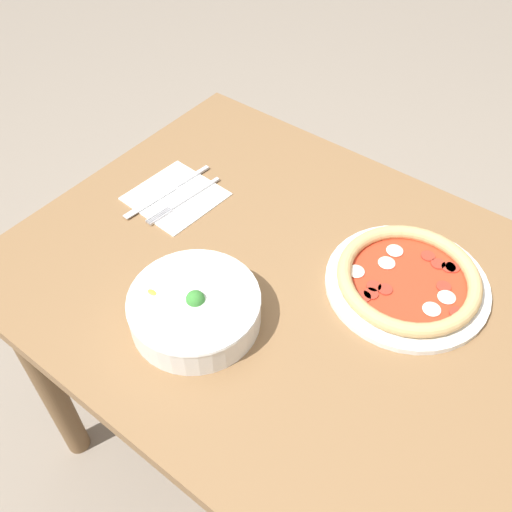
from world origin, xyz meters
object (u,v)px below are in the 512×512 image
Objects in this scene: bowl at (194,308)px; fork at (185,199)px; knife at (172,189)px; pizza at (408,280)px.

bowl reaches higher than fork.
knife is at bearing -93.13° from fork.
bowl is 0.31m from fork.
fork and knife have the same top height.
fork is (0.47, 0.07, -0.01)m from pizza.
bowl is at bearing 52.42° from fork.
fork is at bearing 8.94° from pizza.
pizza is 0.38m from bowl.
knife is at bearing 7.32° from pizza.
bowl is 1.17× the size of fork.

